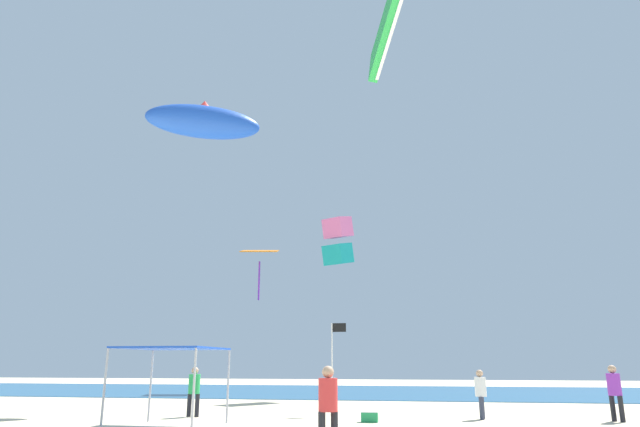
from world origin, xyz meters
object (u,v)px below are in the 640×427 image
Objects in this scene: person_central at (481,390)px; banner_flag at (334,358)px; canopy_tent at (173,351)px; kite_box_pink at (338,241)px; cooler_box at (370,417)px; kite_parafoil_green at (391,12)px; kite_inflatable_blue at (204,122)px; kite_diamond_orange at (260,254)px; person_rightmost at (194,387)px; person_near_tent at (614,388)px; person_leftmost at (328,400)px.

person_central is 0.49× the size of banner_flag.
kite_box_pink reaches higher than canopy_tent.
kite_parafoil_green is at bearing -59.42° from cooler_box.
kite_inflatable_blue is 1.57× the size of kite_diamond_orange.
banner_flag is at bearing -155.87° from person_rightmost.
banner_flag is 12.13m from kite_box_pink.
kite_parafoil_green is (8.01, -2.96, 13.23)m from person_rightmost.
banner_flag is (-10.03, 1.06, 1.02)m from person_near_tent.
kite_box_pink is (-11.29, 10.91, 7.99)m from person_near_tent.
kite_inflatable_blue is 14.21m from kite_diamond_orange.
kite_diamond_orange is (-8.08, 16.31, 7.64)m from banner_flag.
person_near_tent is at bearing 125.73° from kite_diamond_orange.
kite_inflatable_blue is at bearing 84.33° from person_central.
kite_diamond_orange reaches higher than banner_flag.
banner_flag is 13.47m from kite_parafoil_green.
person_near_tent is at bearing -176.30° from person_leftmost.
person_leftmost is 13.98m from kite_parafoil_green.
kite_box_pink reaches higher than person_rightmost.
kite_inflatable_blue is (-2.32, 4.86, 13.25)m from person_rightmost.
banner_flag is at bearing 11.05° from kite_parafoil_green.
kite_parafoil_green is (1.33, -2.24, 14.11)m from cooler_box.
person_rightmost is 5.52m from banner_flag.
banner_flag is (-1.33, 9.34, 1.02)m from person_leftmost.
cooler_box is at bearing 106.64° from kite_diamond_orange.
kite_parafoil_green reaches higher than cooler_box.
kite_box_pink is at bearing -3.93° from kite_parafoil_green.
kite_diamond_orange is at bearing -109.71° from person_leftmost.
kite_box_pink is (6.09, 6.99, -5.21)m from kite_inflatable_blue.
person_central reaches higher than cooler_box.
kite_parafoil_green reaches higher than person_rightmost.
kite_inflatable_blue reaches higher than person_central.
person_near_tent is 1.00× the size of person_leftmost.
kite_box_pink reaches higher than cooler_box.
person_leftmost is (5.80, -4.01, -1.20)m from canopy_tent.
person_rightmost is 3.15× the size of cooler_box.
person_near_tent is 15.45m from kite_parafoil_green.
kite_parafoil_green is (-2.54, -3.90, 13.28)m from person_central.
kite_inflatable_blue is 10.63m from kite_box_pink.
kite_box_pink is at bearing -157.58° from kite_inflatable_blue.
kite_box_pink is at bearing 103.08° from cooler_box.
banner_flag reaches higher than person_rightmost.
person_central is at bearing 136.54° from kite_inflatable_blue.
person_central is at bearing 23.20° from cooler_box.
cooler_box is 14.35m from kite_parafoil_green.
person_central is 0.31× the size of kite_parafoil_green.
kite_inflatable_blue is (-12.88, 3.92, 13.30)m from person_central.
person_leftmost reaches higher than person_central.
kite_parafoil_green is 16.26m from kite_box_pink.
kite_diamond_orange reaches higher than person_near_tent.
canopy_tent is 10.94m from person_central.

